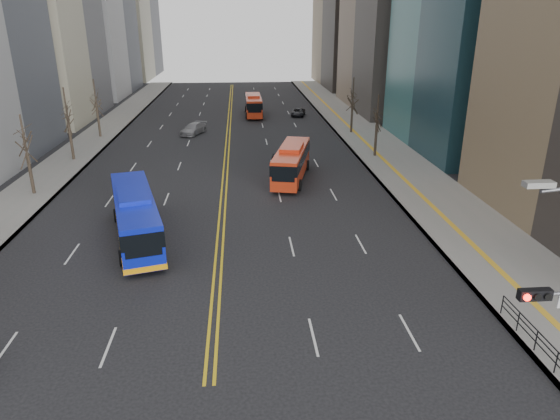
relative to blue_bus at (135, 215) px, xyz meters
name	(u,v)px	position (x,y,z in m)	size (l,w,h in m)	color
sidewalk_right	(376,145)	(23.06, 25.01, -1.70)	(7.00, 130.00, 0.15)	gray
sidewalk_left	(80,151)	(-10.94, 25.01, -1.70)	(5.00, 130.00, 0.15)	gray
centerline	(229,130)	(5.56, 35.01, -1.77)	(0.55, 100.00, 0.01)	gold
pedestrian_railing	(537,337)	(19.86, -13.99, -0.95)	(0.06, 6.06, 1.02)	black
street_trees	(144,125)	(-1.62, 14.56, 3.10)	(35.20, 47.20, 7.60)	black
blue_bus	(135,215)	(0.00, 0.00, 0.00)	(5.40, 11.85, 3.39)	#0C1CBE
red_bus_near	(292,160)	(11.74, 12.67, 0.01)	(4.63, 10.27, 3.20)	red
red_bus_far	(254,104)	(9.27, 45.90, 0.01)	(2.60, 10.01, 3.20)	red
car_dark_mid	(289,161)	(11.82, 16.24, -1.01)	(1.81, 4.49, 1.53)	black
car_silver	(193,129)	(1.09, 33.00, -1.08)	(1.95, 4.79, 1.39)	gray
car_dark_far	(298,112)	(16.08, 44.97, -1.22)	(1.86, 4.03, 1.12)	black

